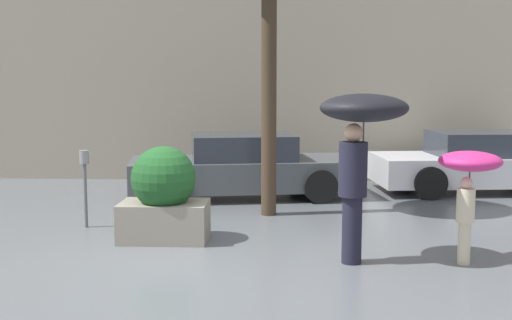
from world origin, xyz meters
The scene contains 8 objects.
ground_plane centered at (0.00, 0.00, 0.00)m, with size 40.00×40.00×0.00m, color slate.
building_facade centered at (0.00, 6.50, 3.00)m, with size 18.00×0.30×6.00m.
planter_box centered at (-0.50, 0.90, 0.63)m, with size 1.21×0.89×1.32m.
person_adult centered at (2.09, -0.04, 1.64)m, with size 1.07×1.07×2.06m.
person_child centered at (3.40, -0.03, 1.12)m, with size 0.75×0.75×1.37m.
parked_car_near centered at (0.38, 4.33, 0.56)m, with size 4.48×2.42×1.20m.
parked_car_far centered at (5.09, 5.17, 0.56)m, with size 4.35×2.24×1.20m.
parking_meter centered at (-1.84, 1.63, 0.85)m, with size 0.14×0.14×1.18m.
Camera 1 is at (1.19, -7.79, 2.23)m, focal length 45.00 mm.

